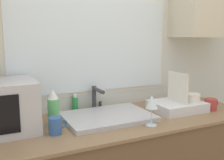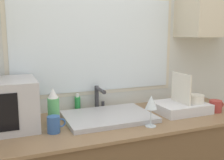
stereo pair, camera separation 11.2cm
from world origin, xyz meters
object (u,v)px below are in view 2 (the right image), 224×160
faucet (99,96)px  wine_glass (151,103)px  soap_bottle (78,103)px  mug_near_sink (54,124)px  dish_rack (182,105)px  spray_bottle (54,108)px

faucet → wine_glass: size_ratio=0.94×
soap_bottle → mug_near_sink: 0.46m
dish_rack → soap_bottle: dish_rack is taller
mug_near_sink → soap_bottle: bearing=57.9°
faucet → spray_bottle: (-0.37, -0.20, -0.00)m
spray_bottle → wine_glass: 0.61m
soap_bottle → mug_near_sink: soap_bottle is taller
spray_bottle → soap_bottle: bearing=48.8°
soap_bottle → wine_glass: size_ratio=0.67×
faucet → soap_bottle: 0.17m
dish_rack → soap_bottle: (-0.71, 0.32, 0.01)m
dish_rack → wine_glass: 0.43m
faucet → mug_near_sink: 0.52m
faucet → wine_glass: bearing=-68.0°
faucet → wine_glass: 0.50m
soap_bottle → dish_rack: bearing=-24.0°
faucet → soap_bottle: bearing=161.9°
mug_near_sink → dish_rack: bearing=4.3°
mug_near_sink → spray_bottle: bearing=80.5°
dish_rack → mug_near_sink: bearing=-175.7°
dish_rack → soap_bottle: bearing=156.0°
mug_near_sink → faucet: bearing=40.6°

